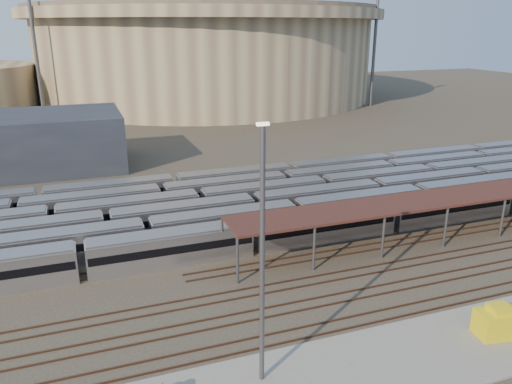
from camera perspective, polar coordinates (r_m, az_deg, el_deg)
name	(u,v)px	position (r m, az deg, el deg)	size (l,w,h in m)	color
ground	(314,276)	(53.54, 6.63, -9.51)	(420.00, 420.00, 0.00)	#383026
apron	(343,375)	(40.41, 9.89, -19.91)	(50.00, 9.00, 0.20)	gray
subway_trains	(264,203)	(68.87, 0.94, -1.22)	(129.06, 23.90, 3.60)	silver
inspection_shed	(461,196)	(66.61, 22.42, -0.47)	(60.30, 6.00, 5.30)	#4F4F53
empty_tracks	(337,298)	(49.67, 9.24, -11.91)	(170.00, 9.62, 0.18)	#4C3323
stadium	(205,51)	(188.14, -5.80, 15.78)	(124.00, 124.00, 32.50)	tan
service_building	(0,144)	(99.95, -27.25, 4.87)	(42.00, 20.00, 10.00)	#1E232D
floodlight_0	(35,43)	(152.32, -23.99, 15.32)	(4.00, 1.00, 38.40)	#4F4F53
floodlight_2	(375,40)	(169.16, 13.43, 16.52)	(4.00, 1.00, 38.40)	#4F4F53
floodlight_3	(100,38)	(202.42, -17.39, 16.44)	(4.00, 1.00, 38.40)	#4F4F53
yard_light_pole	(262,261)	(34.21, 0.72, -7.85)	(0.81, 0.36, 19.12)	#4F4F53
yellow_equipment	(497,323)	(47.79, 25.88, -13.33)	(3.52, 2.20, 2.20)	gold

